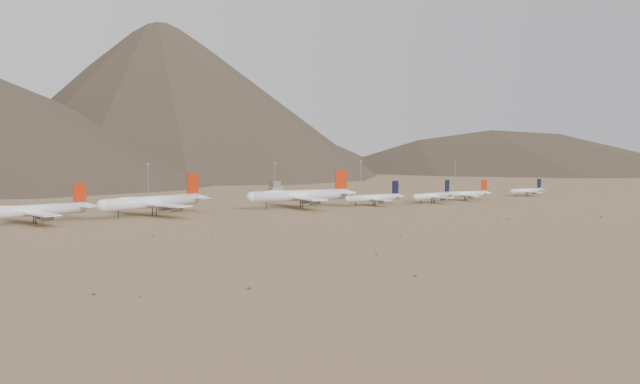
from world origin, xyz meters
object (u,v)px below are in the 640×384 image
widebody_centre (153,202)px  narrowbody_b (433,196)px  widebody_east (300,195)px  control_tower (275,190)px  widebody_west (33,210)px  narrowbody_a (375,198)px

widebody_centre → narrowbody_b: size_ratio=1.64×
widebody_east → control_tower: widebody_east is taller
widebody_west → narrowbody_a: (203.10, 1.17, -1.64)m
widebody_west → widebody_east: widebody_east is taller
widebody_west → control_tower: size_ratio=5.25×
narrowbody_a → control_tower: bearing=103.0°
widebody_west → widebody_east: 154.56m
narrowbody_a → widebody_east: bearing=167.9°
widebody_west → widebody_centre: (62.23, 8.79, 1.04)m
widebody_east → narrowbody_a: (48.88, -9.03, -2.78)m
widebody_centre → narrowbody_a: 141.10m
narrowbody_a → narrowbody_b: size_ratio=1.07×
widebody_west → widebody_centre: bearing=-6.8°
widebody_west → widebody_east: size_ratio=0.83×
widebody_west → widebody_centre: 62.86m
widebody_east → widebody_west: bearing=-173.7°
widebody_west → control_tower: bearing=12.4°
widebody_centre → control_tower: 143.91m
narrowbody_a → widebody_centre: bearing=175.3°
narrowbody_b → control_tower: bearing=111.1°
widebody_east → control_tower: (25.17, 82.12, -2.42)m
narrowbody_b → widebody_east: bearing=157.6°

